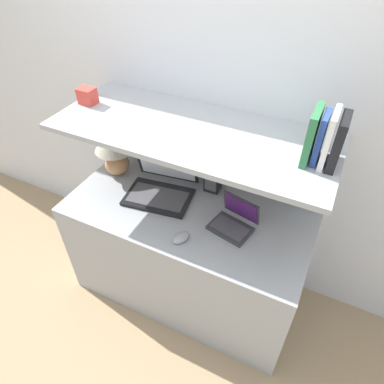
{
  "coord_description": "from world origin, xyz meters",
  "views": [
    {
      "loc": [
        0.64,
        -0.92,
        2.13
      ],
      "look_at": [
        0.04,
        0.32,
        0.92
      ],
      "focal_mm": 32.0,
      "sensor_mm": 36.0,
      "label": 1
    }
  ],
  "objects_px": {
    "laptop_small": "(234,221)",
    "computer_mouse": "(181,238)",
    "book_green": "(312,135)",
    "shelf_gadget": "(87,96)",
    "book_black": "(339,142)",
    "router_box": "(213,180)",
    "table_lamp": "(114,147)",
    "laptop_large": "(161,186)",
    "book_blue": "(320,138)",
    "book_white": "(329,138)"
  },
  "relations": [
    {
      "from": "computer_mouse",
      "to": "laptop_small",
      "type": "bearing_deg",
      "value": 44.6
    },
    {
      "from": "book_green",
      "to": "book_black",
      "type": "bearing_deg",
      "value": 0.0
    },
    {
      "from": "computer_mouse",
      "to": "router_box",
      "type": "xyz_separation_m",
      "value": [
        -0.01,
        0.45,
        0.06
      ]
    },
    {
      "from": "laptop_large",
      "to": "laptop_small",
      "type": "height_order",
      "value": "laptop_large"
    },
    {
      "from": "book_black",
      "to": "book_green",
      "type": "bearing_deg",
      "value": -180.0
    },
    {
      "from": "router_box",
      "to": "book_black",
      "type": "relative_size",
      "value": 0.67
    },
    {
      "from": "book_white",
      "to": "book_blue",
      "type": "xyz_separation_m",
      "value": [
        -0.03,
        -0.0,
        -0.01
      ]
    },
    {
      "from": "laptop_large",
      "to": "book_white",
      "type": "bearing_deg",
      "value": -0.8
    },
    {
      "from": "laptop_small",
      "to": "computer_mouse",
      "type": "bearing_deg",
      "value": -135.4
    },
    {
      "from": "computer_mouse",
      "to": "router_box",
      "type": "bearing_deg",
      "value": 91.6
    },
    {
      "from": "laptop_large",
      "to": "book_green",
      "type": "xyz_separation_m",
      "value": [
        0.76,
        -0.01,
        0.57
      ]
    },
    {
      "from": "book_black",
      "to": "book_blue",
      "type": "relative_size",
      "value": 1.01
    },
    {
      "from": "table_lamp",
      "to": "laptop_large",
      "type": "relative_size",
      "value": 0.74
    },
    {
      "from": "book_green",
      "to": "shelf_gadget",
      "type": "distance_m",
      "value": 1.19
    },
    {
      "from": "laptop_large",
      "to": "router_box",
      "type": "bearing_deg",
      "value": 31.78
    },
    {
      "from": "table_lamp",
      "to": "router_box",
      "type": "xyz_separation_m",
      "value": [
        0.62,
        0.11,
        -0.12
      ]
    },
    {
      "from": "laptop_small",
      "to": "router_box",
      "type": "height_order",
      "value": "laptop_small"
    },
    {
      "from": "router_box",
      "to": "shelf_gadget",
      "type": "relative_size",
      "value": 1.66
    },
    {
      "from": "computer_mouse",
      "to": "book_blue",
      "type": "relative_size",
      "value": 0.53
    },
    {
      "from": "laptop_large",
      "to": "book_green",
      "type": "bearing_deg",
      "value": -0.87
    },
    {
      "from": "laptop_small",
      "to": "router_box",
      "type": "relative_size",
      "value": 1.7
    },
    {
      "from": "table_lamp",
      "to": "book_green",
      "type": "xyz_separation_m",
      "value": [
        1.12,
        -0.06,
        0.43
      ]
    },
    {
      "from": "book_black",
      "to": "book_blue",
      "type": "xyz_separation_m",
      "value": [
        -0.07,
        -0.0,
        -0.0
      ]
    },
    {
      "from": "book_black",
      "to": "book_green",
      "type": "xyz_separation_m",
      "value": [
        -0.11,
        -0.0,
        0.0
      ]
    },
    {
      "from": "book_white",
      "to": "table_lamp",
      "type": "bearing_deg",
      "value": 176.87
    },
    {
      "from": "computer_mouse",
      "to": "book_white",
      "type": "distance_m",
      "value": 0.86
    },
    {
      "from": "laptop_small",
      "to": "book_blue",
      "type": "relative_size",
      "value": 1.16
    },
    {
      "from": "laptop_large",
      "to": "book_green",
      "type": "height_order",
      "value": "book_green"
    },
    {
      "from": "table_lamp",
      "to": "computer_mouse",
      "type": "bearing_deg",
      "value": -27.94
    },
    {
      "from": "book_black",
      "to": "book_green",
      "type": "height_order",
      "value": "book_green"
    },
    {
      "from": "table_lamp",
      "to": "laptop_small",
      "type": "bearing_deg",
      "value": -8.38
    },
    {
      "from": "book_black",
      "to": "table_lamp",
      "type": "bearing_deg",
      "value": 176.97
    },
    {
      "from": "router_box",
      "to": "book_black",
      "type": "height_order",
      "value": "book_black"
    },
    {
      "from": "laptop_large",
      "to": "shelf_gadget",
      "type": "bearing_deg",
      "value": -178.42
    },
    {
      "from": "laptop_small",
      "to": "shelf_gadget",
      "type": "relative_size",
      "value": 2.82
    },
    {
      "from": "laptop_large",
      "to": "book_blue",
      "type": "xyz_separation_m",
      "value": [
        0.8,
        -0.01,
        0.56
      ]
    },
    {
      "from": "table_lamp",
      "to": "computer_mouse",
      "type": "xyz_separation_m",
      "value": [
        0.63,
        -0.34,
        -0.18
      ]
    },
    {
      "from": "laptop_small",
      "to": "computer_mouse",
      "type": "distance_m",
      "value": 0.3
    },
    {
      "from": "computer_mouse",
      "to": "router_box",
      "type": "relative_size",
      "value": 0.78
    },
    {
      "from": "laptop_small",
      "to": "computer_mouse",
      "type": "relative_size",
      "value": 2.19
    },
    {
      "from": "book_black",
      "to": "shelf_gadget",
      "type": "bearing_deg",
      "value": 180.0
    },
    {
      "from": "computer_mouse",
      "to": "book_green",
      "type": "xyz_separation_m",
      "value": [
        0.49,
        0.27,
        0.6
      ]
    },
    {
      "from": "table_lamp",
      "to": "laptop_small",
      "type": "xyz_separation_m",
      "value": [
        0.85,
        -0.12,
        -0.15
      ]
    },
    {
      "from": "book_black",
      "to": "shelf_gadget",
      "type": "xyz_separation_m",
      "value": [
        -1.29,
        0.0,
        -0.07
      ]
    },
    {
      "from": "computer_mouse",
      "to": "book_green",
      "type": "distance_m",
      "value": 0.82
    },
    {
      "from": "laptop_small",
      "to": "router_box",
      "type": "bearing_deg",
      "value": 133.81
    },
    {
      "from": "book_blue",
      "to": "book_green",
      "type": "xyz_separation_m",
      "value": [
        -0.04,
        0.0,
        0.01
      ]
    },
    {
      "from": "book_white",
      "to": "laptop_large",
      "type": "bearing_deg",
      "value": 179.2
    },
    {
      "from": "laptop_large",
      "to": "shelf_gadget",
      "type": "relative_size",
      "value": 4.72
    },
    {
      "from": "shelf_gadget",
      "to": "laptop_large",
      "type": "bearing_deg",
      "value": 1.58
    }
  ]
}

